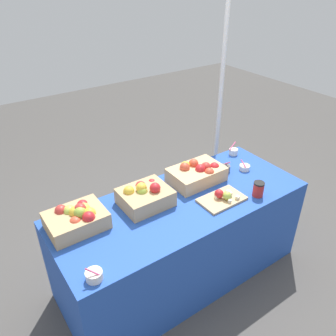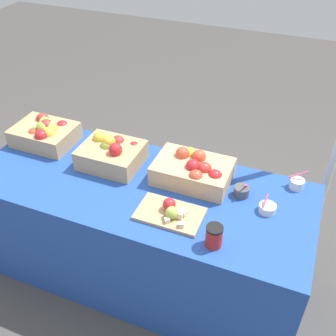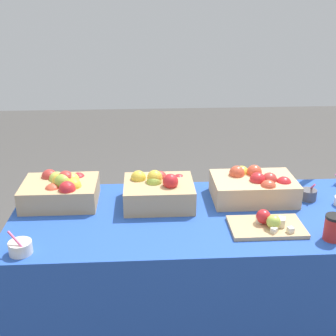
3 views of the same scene
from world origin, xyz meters
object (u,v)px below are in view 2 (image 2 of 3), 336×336
Objects in this scene: sample_bowl_near at (297,184)px; cutting_board_front at (171,212)px; sample_bowl_extra at (241,191)px; sample_bowl_far at (267,208)px; apple_crate_right at (193,170)px; apple_crate_left at (45,133)px; coffee_cup at (214,236)px; apple_crate_middle at (112,153)px.

cutting_board_front is at bearing -140.36° from sample_bowl_near.
sample_bowl_far is at bearing -25.47° from sample_bowl_extra.
apple_crate_right is 4.07× the size of sample_bowl_extra.
cutting_board_front is 0.41m from sample_bowl_extra.
apple_crate_left reaches higher than coffee_cup.
apple_crate_left is 1.02m from cutting_board_front.
cutting_board_front is 3.15× the size of sample_bowl_near.
apple_crate_middle is 3.36× the size of sample_bowl_extra.
sample_bowl_near is at bearing 9.58° from apple_crate_middle.
apple_crate_middle is (0.49, -0.04, -0.00)m from apple_crate_left.
sample_bowl_near reaches higher than cutting_board_front.
cutting_board_front is at bearing -92.18° from apple_crate_right.
coffee_cup is at bearing -22.34° from cutting_board_front.
sample_bowl_near is (0.54, 0.15, -0.04)m from apple_crate_right.
apple_crate_middle is at bearing -177.04° from apple_crate_right.
sample_bowl_far reaches higher than cutting_board_front.
coffee_cup reaches higher than sample_bowl_extra.
cutting_board_front is (0.48, -0.29, -0.05)m from apple_crate_middle.
apple_crate_right is (0.98, -0.01, -0.01)m from apple_crate_left.
sample_bowl_far is (0.43, -0.10, -0.05)m from apple_crate_right.
cutting_board_front is at bearing 157.66° from coffee_cup.
sample_bowl_near is 1.19× the size of sample_bowl_far.
apple_crate_left is 3.60× the size of sample_bowl_extra.
sample_bowl_far is at bearing 25.61° from cutting_board_front.
apple_crate_right is at bearing 87.82° from cutting_board_front.
apple_crate_right is at bearing 174.66° from sample_bowl_extra.
apple_crate_right reaches higher than sample_bowl_far.
coffee_cup is (0.25, -0.10, 0.03)m from cutting_board_front.
sample_bowl_near is 1.03× the size of sample_bowl_extra.
sample_bowl_extra is at bearing -0.06° from apple_crate_middle.
coffee_cup reaches higher than sample_bowl_far.
apple_crate_right is 3.97× the size of sample_bowl_near.
apple_crate_middle is at bearing 175.48° from sample_bowl_far.
sample_bowl_extra is 0.90× the size of coffee_cup.
sample_bowl_far is (0.92, -0.07, -0.05)m from apple_crate_middle.
apple_crate_middle is 3.02× the size of coffee_cup.
apple_crate_middle reaches higher than apple_crate_right.
apple_crate_left is 3.25× the size of coffee_cup.
apple_crate_left reaches higher than sample_bowl_near.
cutting_board_front is at bearing -30.75° from apple_crate_middle.
apple_crate_middle is 0.82× the size of apple_crate_right.
coffee_cup is at bearing -27.97° from apple_crate_middle.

